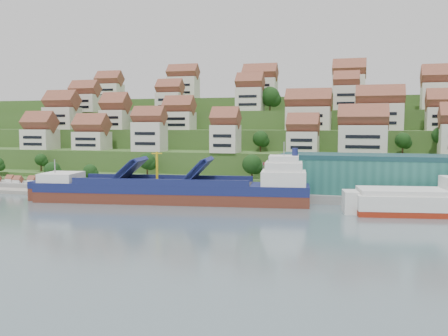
% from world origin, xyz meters
% --- Properties ---
extents(ground, '(300.00, 300.00, 0.00)m').
position_xyz_m(ground, '(0.00, 0.00, 0.00)').
color(ground, slate).
rests_on(ground, ground).
extents(quay, '(180.00, 14.00, 2.20)m').
position_xyz_m(quay, '(20.00, 15.00, 1.10)').
color(quay, gray).
rests_on(quay, ground).
extents(pebble_beach, '(45.00, 20.00, 1.00)m').
position_xyz_m(pebble_beach, '(-58.00, 12.00, 0.50)').
color(pebble_beach, gray).
rests_on(pebble_beach, ground).
extents(hillside, '(260.00, 128.00, 31.00)m').
position_xyz_m(hillside, '(0.00, 103.55, 10.66)').
color(hillside, '#2D4C1E').
rests_on(hillside, ground).
extents(hillside_village, '(153.88, 64.75, 29.58)m').
position_xyz_m(hillside_village, '(2.10, 60.80, 24.38)').
color(hillside_village, beige).
rests_on(hillside_village, ground).
extents(hillside_trees, '(142.59, 61.75, 31.48)m').
position_xyz_m(hillside_trees, '(-2.46, 48.61, 18.44)').
color(hillside_trees, '#183D14').
rests_on(hillside_trees, ground).
extents(warehouse, '(60.00, 15.00, 10.00)m').
position_xyz_m(warehouse, '(52.00, 17.00, 7.20)').
color(warehouse, '#25675D').
rests_on(warehouse, quay).
extents(flagpole, '(1.28, 0.16, 8.00)m').
position_xyz_m(flagpole, '(18.11, 10.00, 6.88)').
color(flagpole, gray).
rests_on(flagpole, quay).
extents(beach_huts, '(14.40, 3.70, 2.20)m').
position_xyz_m(beach_huts, '(-60.00, 10.75, 2.10)').
color(beach_huts, white).
rests_on(beach_huts, pebble_beach).
extents(cargo_ship, '(70.94, 20.64, 15.45)m').
position_xyz_m(cargo_ship, '(-2.19, 0.94, 3.01)').
color(cargo_ship, '#5D291C').
rests_on(cargo_ship, ground).
extents(second_ship, '(32.85, 16.76, 9.09)m').
position_xyz_m(second_ship, '(57.83, 0.95, 2.74)').
color(second_ship, maroon).
rests_on(second_ship, ground).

